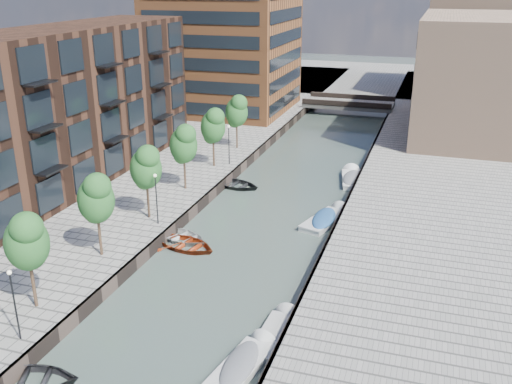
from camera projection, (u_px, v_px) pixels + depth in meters
The scene contains 28 objects.
water at pixel (296, 180), 57.29m from camera, with size 300.00×300.00×0.00m, color #38473F.
quay_left at pixel (2, 145), 67.49m from camera, with size 60.00×140.00×1.00m, color gray.
quay_right at pixel (465, 193), 52.50m from camera, with size 20.00×140.00×1.00m, color gray.
quay_wall_left at pixel (239, 170), 58.87m from camera, with size 0.25×140.00×1.00m, color #332823.
quay_wall_right at pixel (358, 182), 55.36m from camera, with size 0.25×140.00×1.00m, color #332823.
far_closure at pixel (372, 80), 110.52m from camera, with size 80.00×40.00×1.00m, color gray.
apartment_block at pixel (56, 109), 51.33m from camera, with size 8.00×38.00×14.00m, color black.
tower at pixel (224, 1), 78.79m from camera, with size 18.00×18.00×30.00m, color brown.
tan_block_near at pixel (470, 75), 69.44m from camera, with size 12.00×25.00×14.00m, color tan.
tan_block_far at pixel (466, 44), 92.22m from camera, with size 12.00×20.00×16.00m, color tan.
bridge at pixel (349, 104), 85.28m from camera, with size 13.00×6.00×1.30m.
tree_1 at pixel (26, 240), 32.05m from camera, with size 2.50×2.50×5.95m.
tree_2 at pixel (96, 197), 38.28m from camera, with size 2.50×2.50×5.95m.
tree_3 at pixel (146, 166), 44.51m from camera, with size 2.50×2.50×5.95m.
tree_4 at pixel (183, 143), 50.74m from camera, with size 2.50×2.50×5.95m.
tree_5 at pixel (213, 125), 56.97m from camera, with size 2.50×2.50×5.95m.
tree_6 at pixel (237, 110), 63.20m from camera, with size 2.50×2.50×5.95m.
lamp_0 at pixel (14, 298), 29.64m from camera, with size 0.24×0.24×4.12m.
lamp_1 at pixel (156, 194), 43.88m from camera, with size 0.24×0.24×4.12m.
lamp_2 at pixel (229, 141), 58.12m from camera, with size 0.24×0.24×4.12m.
sloop_2 at pixel (186, 248), 42.98m from camera, with size 3.55×4.96×1.03m, color maroon.
sloop_3 at pixel (182, 240), 44.30m from camera, with size 3.37×4.72×0.98m, color #B5B5B3.
sloop_4 at pixel (236, 187), 55.45m from camera, with size 3.54×4.96×1.03m, color black.
motorboat_1 at pixel (244, 363), 29.85m from camera, with size 2.63×5.30×1.69m.
motorboat_2 at pixel (278, 332), 32.64m from camera, with size 1.85×4.92×1.62m.
motorboat_3 at pixel (327, 219), 47.56m from camera, with size 3.44×5.93×1.87m.
motorboat_4 at pixel (352, 178), 57.21m from camera, with size 2.91×5.83×1.86m.
car at pixel (416, 130), 69.47m from camera, with size 1.66×4.12×1.40m, color silver.
Camera 1 is at (12.76, -12.64, 19.14)m, focal length 40.00 mm.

